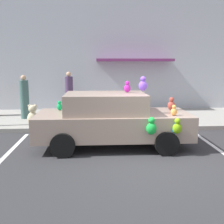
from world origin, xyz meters
TOP-DOWN VIEW (x-y plane):
  - ground_plane at (0.00, 0.00)m, footprint 60.00×60.00m
  - sidewalk at (0.00, 5.00)m, footprint 24.00×4.00m
  - storefront_building at (0.00, 7.14)m, footprint 24.00×1.25m
  - parking_stripe_front at (1.99, 1.00)m, footprint 0.12×3.60m
  - parking_stripe_rear at (-3.77, 1.00)m, footprint 0.12×3.60m
  - plush_covered_car at (-0.96, 1.32)m, footprint 4.33×2.08m
  - teddy_bear_on_sidewalk at (-3.71, 3.46)m, footprint 0.41×0.34m
  - pedestrian_walking_past at (-2.66, 6.16)m, footprint 0.36×0.36m
  - pedestrian_by_lamp at (-4.34, 4.84)m, footprint 0.36×0.36m

SIDE VIEW (x-z plane):
  - ground_plane at x=0.00m, z-range 0.00..0.00m
  - parking_stripe_front at x=1.99m, z-range 0.00..0.01m
  - parking_stripe_rear at x=-3.77m, z-range 0.00..0.01m
  - sidewalk at x=0.00m, z-range 0.00..0.15m
  - teddy_bear_on_sidewalk at x=-3.71m, z-range 0.12..0.90m
  - plush_covered_car at x=-0.96m, z-range -0.22..1.81m
  - pedestrian_by_lamp at x=-4.34m, z-range 0.08..1.86m
  - pedestrian_walking_past at x=-2.66m, z-range 0.09..1.96m
  - storefront_building at x=0.00m, z-range -0.01..6.39m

